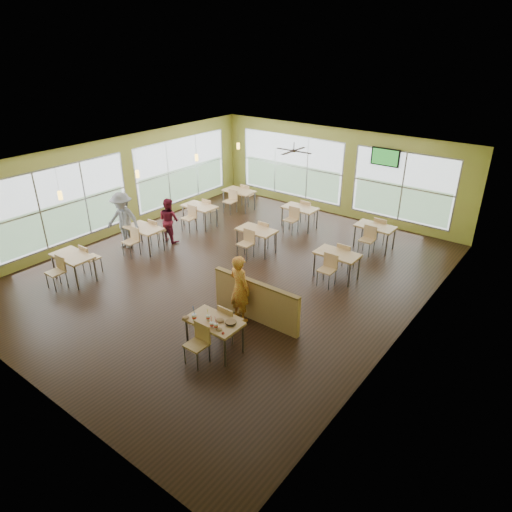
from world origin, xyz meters
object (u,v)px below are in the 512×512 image
(main_table, at_px, (214,325))
(half_wall_divider, at_px, (256,301))
(food_basket, at_px, (231,323))
(man_plaid, at_px, (240,288))

(main_table, xyz_separation_m, half_wall_divider, (0.00, 1.45, -0.11))
(main_table, distance_m, food_basket, 0.41)
(half_wall_divider, relative_size, food_basket, 9.89)
(food_basket, bearing_deg, half_wall_divider, 105.19)
(main_table, relative_size, man_plaid, 0.91)
(main_table, height_order, half_wall_divider, half_wall_divider)
(main_table, xyz_separation_m, food_basket, (0.36, 0.12, 0.15))
(half_wall_divider, height_order, food_basket, half_wall_divider)
(main_table, distance_m, man_plaid, 1.31)
(food_basket, bearing_deg, main_table, -161.15)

